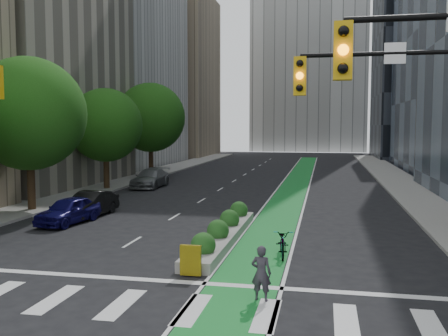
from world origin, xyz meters
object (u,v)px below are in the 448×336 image
at_px(median_planter, 223,232).
at_px(cyclist, 261,273).
at_px(bicycle, 283,242).
at_px(parked_car_left_near, 69,210).
at_px(parked_car_left_far, 150,178).
at_px(parked_car_left_mid, 90,204).

distance_m(median_planter, cyclist, 7.44).
bearing_deg(bicycle, median_planter, 136.70).
bearing_deg(median_planter, cyclist, -70.17).
height_order(cyclist, parked_car_left_near, cyclist).
xyz_separation_m(bicycle, parked_car_left_far, (-12.15, 19.13, 0.20)).
bearing_deg(median_planter, parked_car_left_far, 118.93).
relative_size(parked_car_left_mid, parked_car_left_far, 0.82).
distance_m(parked_car_left_mid, parked_car_left_far, 12.98).
xyz_separation_m(parked_car_left_mid, parked_car_left_far, (-1.23, 12.92, 0.05)).
bearing_deg(bicycle, parked_car_left_far, 116.29).
relative_size(median_planter, parked_car_left_near, 2.59).
height_order(median_planter, cyclist, cyclist).
bearing_deg(parked_car_left_far, parked_car_left_near, -86.57).
bearing_deg(bicycle, parked_car_left_near, 153.28).
height_order(median_planter, parked_car_left_far, parked_car_left_far).
xyz_separation_m(parked_car_left_near, parked_car_left_far, (-1.11, 14.98, 0.05)).
relative_size(median_planter, bicycle, 5.07).
bearing_deg(parked_car_left_near, median_planter, -6.50).
bearing_deg(parked_car_left_far, median_planter, -61.87).
bearing_deg(parked_car_left_mid, parked_car_left_near, -90.32).
height_order(parked_car_left_mid, parked_car_left_far, parked_car_left_far).
height_order(bicycle, cyclist, cyclist).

